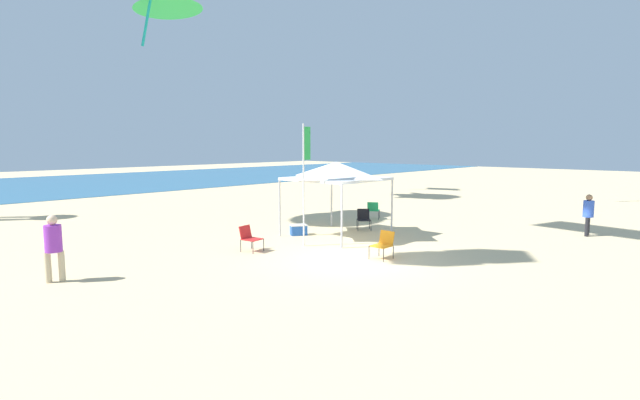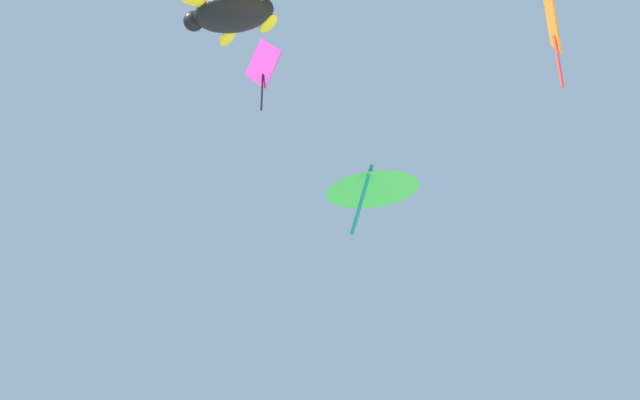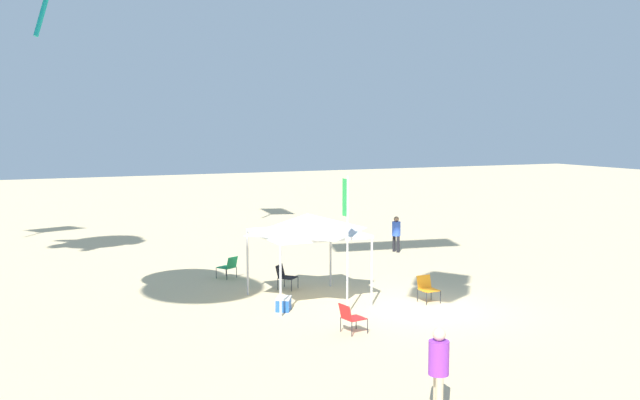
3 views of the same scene
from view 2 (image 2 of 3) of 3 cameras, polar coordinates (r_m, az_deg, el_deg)
The scene contains 4 objects.
kite_diamond_magenta at distance 33.63m, azimuth -5.43°, elevation 12.52°, with size 0.64×3.06×4.43m.
kite_turtle_black at distance 29.34m, azimuth -8.36°, elevation 17.05°, with size 4.41×4.79×2.06m.
kite_delta_green at distance 19.03m, azimuth 4.88°, elevation 1.61°, with size 3.63×3.66×2.46m.
kite_diamond_orange at distance 30.43m, azimuth 21.12°, elevation 15.26°, with size 3.65×1.05×5.37m.
Camera 2 is at (-14.85, 2.29, 2.35)m, focal length 33.81 mm.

